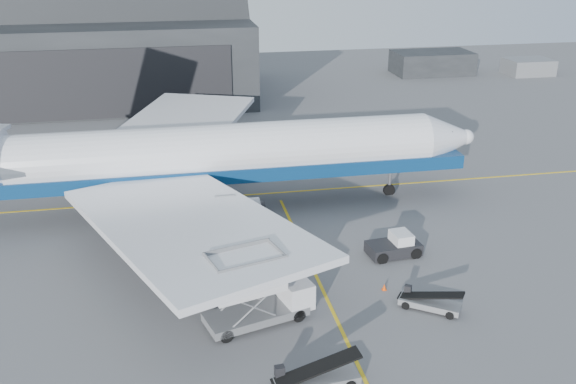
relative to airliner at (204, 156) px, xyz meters
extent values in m
plane|color=#565659|center=(7.24, -17.48, -5.21)|extent=(200.00, 200.00, 0.00)
cube|color=yellow|center=(7.24, 2.52, -5.20)|extent=(80.00, 0.25, 0.02)
cube|color=yellow|center=(7.24, -19.48, -5.20)|extent=(0.25, 40.00, 0.02)
cube|color=black|center=(-14.76, 47.52, 0.79)|extent=(50.00, 28.00, 12.00)
cube|color=black|center=(-14.76, 33.42, -0.21)|extent=(42.00, 0.40, 9.50)
cube|color=black|center=(45.24, 54.52, -5.21)|extent=(14.00, 8.00, 4.00)
cube|color=slate|center=(62.24, 50.52, -5.21)|extent=(8.00, 6.00, 2.80)
cylinder|color=white|center=(2.17, 0.00, 0.30)|extent=(38.14, 5.09, 5.09)
cone|color=white|center=(23.57, 0.00, 0.30)|extent=(4.66, 5.09, 5.09)
sphere|color=white|center=(25.69, 0.00, 0.30)|extent=(1.48, 1.48, 1.48)
cube|color=black|center=(22.30, 0.00, 0.94)|extent=(2.75, 2.33, 0.74)
cube|color=navy|center=(2.17, 0.00, -1.34)|extent=(44.50, 5.14, 1.27)
cube|color=white|center=(-2.07, -12.71, -0.76)|extent=(19.54, 25.98, 1.55)
cube|color=white|center=(-2.07, 12.71, -0.76)|extent=(19.54, 25.98, 1.55)
cylinder|color=gray|center=(1.11, -8.48, -2.45)|extent=(5.51, 2.86, 2.86)
cylinder|color=gray|center=(1.11, 8.48, -2.45)|extent=(5.51, 2.86, 2.86)
cylinder|color=#A5A5AA|center=(18.06, 0.00, -3.72)|extent=(0.30, 0.30, 2.97)
cylinder|color=black|center=(18.06, 0.00, -4.73)|extent=(1.17, 0.37, 1.17)
cylinder|color=black|center=(0.05, -3.39, -4.62)|extent=(1.38, 0.48, 1.38)
cylinder|color=black|center=(0.05, 3.39, -4.62)|extent=(1.38, 0.48, 1.38)
cube|color=slate|center=(1.88, -19.75, -4.59)|extent=(7.23, 4.45, 0.56)
cube|color=silver|center=(4.69, -18.95, -3.69)|extent=(2.44, 2.98, 1.80)
cube|color=black|center=(5.50, -18.72, -3.41)|extent=(0.67, 2.08, 1.01)
cube|color=silver|center=(1.23, -19.94, -1.38)|extent=(5.32, 4.00, 2.25)
cylinder|color=black|center=(4.69, -20.18, -4.76)|extent=(0.96, 0.57, 0.90)
cylinder|color=black|center=(4.04, -17.90, -4.76)|extent=(0.96, 0.57, 0.90)
cylinder|color=black|center=(-0.29, -21.60, -4.76)|extent=(0.96, 0.57, 0.90)
cylinder|color=black|center=(-0.93, -19.33, -4.76)|extent=(0.96, 0.57, 0.90)
cube|color=black|center=(14.13, -12.29, -4.63)|extent=(4.39, 2.71, 0.94)
cube|color=silver|center=(14.76, -12.22, -3.80)|extent=(1.65, 2.02, 0.94)
cylinder|color=black|center=(15.69, -13.18, -4.79)|extent=(0.97, 0.46, 0.94)
cylinder|color=black|center=(15.48, -11.10, -4.79)|extent=(0.97, 0.46, 0.94)
cylinder|color=black|center=(12.79, -13.48, -4.79)|extent=(0.97, 0.46, 0.94)
cylinder|color=black|center=(12.57, -11.40, -4.79)|extent=(0.97, 0.46, 0.94)
cube|color=slate|center=(4.31, -26.93, -4.71)|extent=(5.00, 2.08, 0.50)
cube|color=black|center=(4.31, -26.93, -3.93)|extent=(5.27, 1.56, 1.42)
cube|color=black|center=(2.26, -26.50, -4.15)|extent=(0.59, 0.49, 0.66)
cylinder|color=black|center=(6.00, -26.00, -4.87)|extent=(0.69, 0.33, 0.66)
cylinder|color=black|center=(2.47, -26.31, -4.87)|extent=(0.69, 0.33, 0.66)
cube|color=slate|center=(13.88, -20.45, -4.78)|extent=(4.21, 3.54, 0.42)
cube|color=black|center=(13.88, -20.45, -4.12)|extent=(4.16, 3.31, 1.21)
cube|color=black|center=(12.78, -19.05, -4.31)|extent=(0.60, 0.58, 0.57)
cylinder|color=black|center=(14.73, -21.85, -4.92)|extent=(0.60, 0.52, 0.57)
cylinder|color=black|center=(15.49, -20.77, -4.92)|extent=(0.60, 0.52, 0.57)
cylinder|color=black|center=(12.26, -20.12, -4.92)|extent=(0.60, 0.52, 0.57)
cylinder|color=black|center=(13.02, -19.04, -4.92)|extent=(0.60, 0.52, 0.57)
cube|color=#E74407|center=(11.64, -17.40, -5.19)|extent=(0.33, 0.33, 0.03)
cone|color=#E74407|center=(11.64, -17.40, -4.97)|extent=(0.33, 0.33, 0.47)
camera|label=1|loc=(-2.91, -55.88, 18.95)|focal=40.00mm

